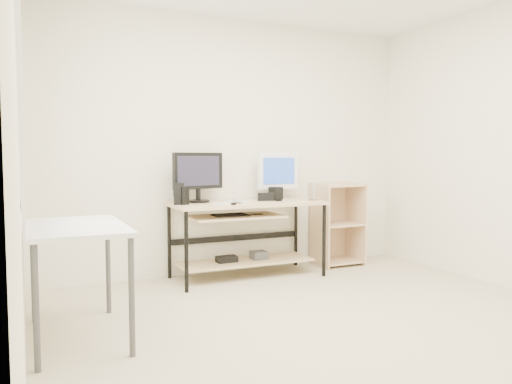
{
  "coord_description": "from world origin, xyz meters",
  "views": [
    {
      "loc": [
        -1.97,
        -2.8,
        1.19
      ],
      "look_at": [
        -0.07,
        1.3,
        0.87
      ],
      "focal_mm": 35.0,
      "sensor_mm": 36.0,
      "label": 1
    }
  ],
  "objects": [
    {
      "name": "shelf_unit",
      "position": [
        1.15,
        1.82,
        0.45
      ],
      "size": [
        0.5,
        0.4,
        0.9
      ],
      "color": "#E1BB8D",
      "rests_on": "ground"
    },
    {
      "name": "black_monitor",
      "position": [
        -0.45,
        1.8,
        1.03
      ],
      "size": [
        0.53,
        0.22,
        0.48
      ],
      "rotation": [
        0.0,
        0.0,
        0.22
      ],
      "color": "black",
      "rests_on": "desk"
    },
    {
      "name": "smartphone",
      "position": [
        0.33,
        1.63,
        0.75
      ],
      "size": [
        0.1,
        0.13,
        0.01
      ],
      "primitive_type": "cube",
      "rotation": [
        0.0,
        0.0,
        -0.35
      ],
      "color": "black",
      "rests_on": "desk"
    },
    {
      "name": "keyboard",
      "position": [
        -0.19,
        1.61,
        0.76
      ],
      "size": [
        0.41,
        0.24,
        0.01
      ],
      "primitive_type": "cube",
      "rotation": [
        0.0,
        0.0,
        0.37
      ],
      "color": "white",
      "rests_on": "desk"
    },
    {
      "name": "room",
      "position": [
        -0.14,
        0.04,
        1.32
      ],
      "size": [
        4.01,
        4.01,
        2.62
      ],
      "color": "beige",
      "rests_on": "ground"
    },
    {
      "name": "speaker_right",
      "position": [
        0.37,
        1.77,
        0.82
      ],
      "size": [
        0.13,
        0.13,
        0.13
      ],
      "primitive_type": "cube",
      "rotation": [
        0.0,
        0.0,
        0.22
      ],
      "color": "black",
      "rests_on": "desk"
    },
    {
      "name": "drinking_glass",
      "position": [
        0.68,
        1.53,
        0.83
      ],
      "size": [
        0.08,
        0.08,
        0.16
      ],
      "primitive_type": "cylinder",
      "rotation": [
        0.0,
        0.0,
        0.05
      ],
      "color": "white",
      "rests_on": "coaster"
    },
    {
      "name": "side_table",
      "position": [
        -1.68,
        0.6,
        0.67
      ],
      "size": [
        0.6,
        1.0,
        0.75
      ],
      "color": "white",
      "rests_on": "ground"
    },
    {
      "name": "speaker_left",
      "position": [
        -0.69,
        1.66,
        0.86
      ],
      "size": [
        0.12,
        0.12,
        0.2
      ],
      "rotation": [
        0.0,
        0.0,
        -0.26
      ],
      "color": "black",
      "rests_on": "desk"
    },
    {
      "name": "white_imac",
      "position": [
        0.44,
        1.85,
        1.03
      ],
      "size": [
        0.46,
        0.15,
        0.49
      ],
      "rotation": [
        0.0,
        0.0,
        0.01
      ],
      "color": "silver",
      "rests_on": "desk"
    },
    {
      "name": "mouse",
      "position": [
        -0.13,
        1.58,
        0.77
      ],
      "size": [
        0.09,
        0.13,
        0.04
      ],
      "primitive_type": "ellipsoid",
      "rotation": [
        0.0,
        0.0,
        0.12
      ],
      "color": "#B8B8BD",
      "rests_on": "desk"
    },
    {
      "name": "coaster",
      "position": [
        0.68,
        1.53,
        0.75
      ],
      "size": [
        0.1,
        0.1,
        0.01
      ],
      "primitive_type": "cylinder",
      "rotation": [
        0.0,
        0.0,
        0.05
      ],
      "color": "#A77C4B",
      "rests_on": "desk"
    },
    {
      "name": "audio_controller",
      "position": [
        -0.65,
        1.64,
        0.83
      ],
      "size": [
        0.1,
        0.08,
        0.17
      ],
      "primitive_type": "cube",
      "rotation": [
        0.0,
        0.0,
        0.37
      ],
      "color": "black",
      "rests_on": "desk"
    },
    {
      "name": "center_speaker",
      "position": [
        0.22,
        1.69,
        0.79
      ],
      "size": [
        0.17,
        0.12,
        0.08
      ],
      "primitive_type": "cube",
      "rotation": [
        0.0,
        0.0,
        -0.3
      ],
      "color": "black",
      "rests_on": "desk"
    },
    {
      "name": "volume_puck",
      "position": [
        -0.24,
        1.43,
        0.76
      ],
      "size": [
        0.07,
        0.07,
        0.02
      ],
      "primitive_type": "cylinder",
      "rotation": [
        0.0,
        0.0,
        -0.41
      ],
      "color": "black",
      "rests_on": "desk"
    },
    {
      "name": "desk",
      "position": [
        -0.03,
        1.66,
        0.54
      ],
      "size": [
        1.5,
        0.65,
        0.75
      ],
      "color": "#D8BB89",
      "rests_on": "ground"
    }
  ]
}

